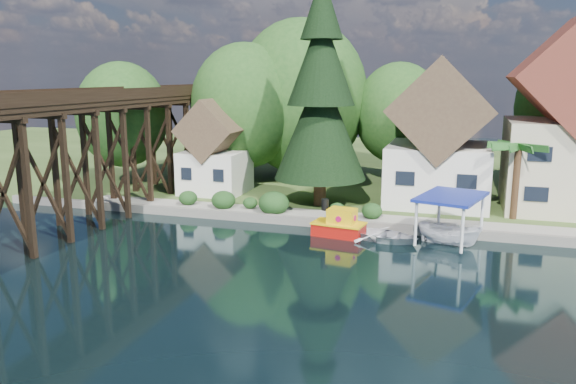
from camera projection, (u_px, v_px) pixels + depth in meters
name	position (u px, v px, depth m)	size (l,w,h in m)	color
ground	(291.00, 264.00, 30.80)	(140.00, 140.00, 0.00)	black
bank	(379.00, 166.00, 62.56)	(140.00, 52.00, 0.50)	#2F471C
seawall	(384.00, 228.00, 37.07)	(60.00, 0.40, 0.62)	slate
promenade	(416.00, 222.00, 37.67)	(50.00, 2.60, 0.06)	gray
trestle_bridge	(93.00, 146.00, 39.15)	(4.12, 44.18, 9.30)	black
house_left	(439.00, 143.00, 42.71)	(7.64, 8.64, 11.02)	white
house_center	(570.00, 129.00, 40.33)	(8.65, 9.18, 13.89)	beige
shed	(215.00, 153.00, 46.75)	(5.09, 5.40, 7.85)	white
bg_trees	(372.00, 109.00, 48.91)	(49.90, 13.30, 10.57)	#382314
shrubs	(267.00, 202.00, 40.53)	(15.76, 2.47, 1.70)	#1B3B15
conifer	(321.00, 97.00, 41.03)	(6.85, 6.85, 16.87)	#382314
palm_tree	(519.00, 149.00, 37.68)	(4.49, 4.49, 5.55)	#382314
tugboat	(339.00, 225.00, 36.14)	(3.54, 2.27, 2.41)	#AD110B
boat_white_a	(385.00, 234.00, 35.13)	(3.06, 4.28, 0.89)	white
boat_canopy	(450.00, 224.00, 34.02)	(4.53, 5.58, 3.12)	white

